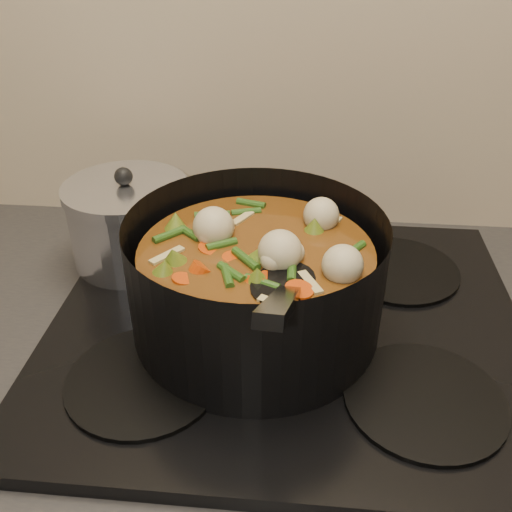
{
  "coord_description": "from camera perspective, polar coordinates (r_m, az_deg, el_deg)",
  "views": [
    {
      "loc": [
        0.02,
        1.34,
        1.41
      ],
      "look_at": [
        -0.04,
        1.91,
        1.04
      ],
      "focal_mm": 40.0,
      "sensor_mm": 36.0,
      "label": 1
    }
  ],
  "objects": [
    {
      "name": "saucepan",
      "position": [
        0.88,
        -12.52,
        3.34
      ],
      "size": [
        0.18,
        0.18,
        0.15
      ],
      "rotation": [
        0.0,
        0.0,
        -0.28
      ],
      "color": "silver",
      "rests_on": "stovetop"
    },
    {
      "name": "stovetop",
      "position": [
        0.77,
        3.08,
        -6.85
      ],
      "size": [
        0.62,
        0.54,
        0.03
      ],
      "color": "black",
      "rests_on": "counter"
    },
    {
      "name": "stockpot",
      "position": [
        0.71,
        0.02,
        -2.57
      ],
      "size": [
        0.38,
        0.46,
        0.23
      ],
      "rotation": [
        0.0,
        0.0,
        -0.25
      ],
      "color": "black",
      "rests_on": "stovetop"
    }
  ]
}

